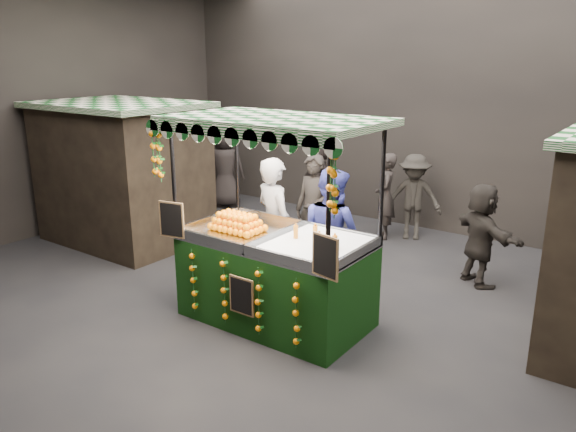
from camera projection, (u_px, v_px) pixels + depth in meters
The scene contains 12 objects.
ground at pixel (281, 318), 7.42m from camera, with size 12.00×12.00×0.00m, color black.
market_hall at pixel (280, 57), 6.48m from camera, with size 12.10×10.10×5.05m.
neighbour_stall_left at pixel (123, 172), 10.30m from camera, with size 3.00×2.20×2.60m.
juice_stall at pixel (274, 262), 7.12m from camera, with size 2.77×1.63×2.69m.
vendor_grey at pixel (274, 225), 8.11m from camera, with size 0.85×0.70×2.01m.
vendor_blue at pixel (331, 235), 7.76m from camera, with size 1.08×0.92×1.94m.
shopper_0 at pixel (313, 210), 9.13m from camera, with size 0.70×0.48×1.87m.
shopper_2 at pixel (320, 194), 10.19m from camera, with size 1.19×0.85×1.87m.
shopper_3 at pixel (413, 197), 10.46m from camera, with size 1.21×0.96×1.64m.
shopper_4 at pixel (225, 167), 12.73m from camera, with size 1.08×1.02×1.85m.
shopper_5 at pixel (481, 235), 8.35m from camera, with size 1.44×1.28×1.59m.
shopper_6 at pixel (385, 196), 10.50m from camera, with size 0.63×0.72×1.65m.
Camera 1 is at (4.00, -5.42, 3.39)m, focal length 34.45 mm.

